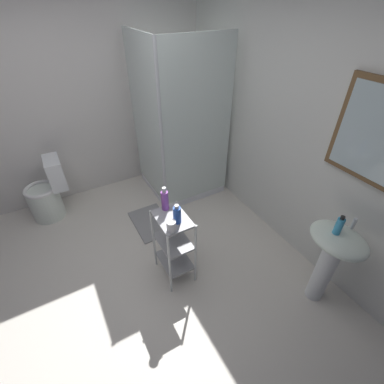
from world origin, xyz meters
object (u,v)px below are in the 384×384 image
at_px(rinse_cup, 171,226).
at_px(bath_mat, 151,222).
at_px(hand_soap_bottle, 339,226).
at_px(shampoo_bottle_blue, 177,215).
at_px(shower_stall, 178,161).
at_px(pedestal_sink, 332,254).
at_px(toilet, 48,194).
at_px(storage_cart, 174,242).
at_px(conditioner_bottle_purple, 165,200).

xyz_separation_m(rinse_cup, bath_mat, (-0.93, 0.13, -0.78)).
bearing_deg(hand_soap_bottle, shampoo_bottle_blue, -128.47).
xyz_separation_m(shower_stall, rinse_cup, (1.39, -0.75, 0.32)).
bearing_deg(pedestal_sink, toilet, -140.83).
xyz_separation_m(pedestal_sink, shampoo_bottle_blue, (-0.80, -1.01, 0.24)).
bearing_deg(bath_mat, pedestal_sink, 30.01).
distance_m(storage_cart, bath_mat, 0.91).
distance_m(toilet, conditioner_bottle_purple, 1.78).
bearing_deg(bath_mat, conditioner_bottle_purple, -5.29).
bearing_deg(rinse_cup, bath_mat, 171.91).
xyz_separation_m(hand_soap_bottle, rinse_cup, (-0.71, -1.06, -0.10)).
bearing_deg(shampoo_bottle_blue, bath_mat, 176.96).
xyz_separation_m(pedestal_sink, conditioner_bottle_purple, (-1.01, -1.02, 0.26)).
bearing_deg(pedestal_sink, shower_stall, -170.88).
xyz_separation_m(shower_stall, pedestal_sink, (2.13, 0.34, 0.12)).
xyz_separation_m(storage_cart, bath_mat, (-0.80, 0.06, -0.43)).
bearing_deg(storage_cart, shampoo_bottle_blue, 13.88).
relative_size(rinse_cup, bath_mat, 0.16).
xyz_separation_m(toilet, storage_cart, (1.55, 0.95, 0.12)).
height_order(toilet, conditioner_bottle_purple, conditioner_bottle_purple).
xyz_separation_m(conditioner_bottle_purple, shampoo_bottle_blue, (0.21, 0.01, -0.02)).
bearing_deg(storage_cart, bath_mat, 175.52).
distance_m(hand_soap_bottle, shampoo_bottle_blue, 1.25).
height_order(shampoo_bottle_blue, rinse_cup, shampoo_bottle_blue).
bearing_deg(pedestal_sink, conditioner_bottle_purple, -134.54).
bearing_deg(pedestal_sink, storage_cart, -130.24).
relative_size(pedestal_sink, shampoo_bottle_blue, 4.42).
distance_m(shower_stall, toilet, 1.66).
distance_m(shower_stall, hand_soap_bottle, 2.17).
distance_m(conditioner_bottle_purple, shampoo_bottle_blue, 0.21).
bearing_deg(shampoo_bottle_blue, toilet, -149.23).
relative_size(shower_stall, toilet, 2.63).
bearing_deg(shampoo_bottle_blue, storage_cart, -166.12).
relative_size(hand_soap_bottle, rinse_cup, 1.79).
relative_size(toilet, storage_cart, 1.03).
distance_m(rinse_cup, bath_mat, 1.22).
bearing_deg(storage_cart, toilet, -148.60).
height_order(storage_cart, bath_mat, storage_cart).
relative_size(toilet, bath_mat, 1.27).
xyz_separation_m(hand_soap_bottle, conditioner_bottle_purple, (-0.98, -0.99, -0.05)).
bearing_deg(bath_mat, shampoo_bottle_blue, -3.04).
bearing_deg(toilet, conditioner_bottle_purple, 33.89).
bearing_deg(conditioner_bottle_purple, hand_soap_bottle, 45.26).
distance_m(toilet, shampoo_bottle_blue, 1.95).
bearing_deg(conditioner_bottle_purple, shower_stall, 148.73).
xyz_separation_m(shower_stall, bath_mat, (0.46, -0.62, -0.45)).
bearing_deg(hand_soap_bottle, rinse_cup, -123.72).
bearing_deg(toilet, shower_stall, 79.77).
height_order(toilet, storage_cart, toilet).
height_order(pedestal_sink, conditioner_bottle_purple, conditioner_bottle_purple).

